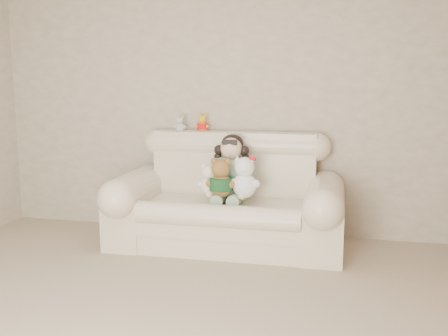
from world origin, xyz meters
TOP-DOWN VIEW (x-y plane):
  - wall_back at (0.00, 2.50)m, footprint 4.50×0.00m
  - sofa at (0.20, 2.00)m, footprint 2.10×0.95m
  - seated_child at (0.23, 2.08)m, footprint 0.42×0.49m
  - brown_teddy at (0.18, 1.84)m, footprint 0.30×0.26m
  - white_cat at (0.39, 1.87)m, footprint 0.32×0.27m
  - cream_teddy at (0.06, 1.89)m, footprint 0.22×0.18m
  - yellow_mini_bear at (-0.13, 2.39)m, footprint 0.16×0.13m
  - grey_mini_plush at (-0.34, 2.34)m, footprint 0.15×0.14m

SIDE VIEW (x-z plane):
  - sofa at x=0.20m, z-range 0.00..1.03m
  - cream_teddy at x=0.06m, z-range 0.50..0.83m
  - brown_teddy at x=0.18m, z-range 0.50..0.91m
  - white_cat at x=0.39m, z-range 0.50..0.94m
  - seated_child at x=0.23m, z-range 0.42..1.04m
  - grey_mini_plush at x=-0.34m, z-range 1.01..1.20m
  - yellow_mini_bear at x=-0.13m, z-range 1.01..1.22m
  - wall_back at x=0.00m, z-range -0.95..3.55m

